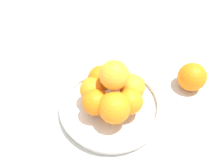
{
  "coord_description": "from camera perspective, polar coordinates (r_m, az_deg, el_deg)",
  "views": [
    {
      "loc": [
        0.22,
        0.27,
        0.49
      ],
      "look_at": [
        0.0,
        0.0,
        0.1
      ],
      "focal_mm": 35.0,
      "sensor_mm": 36.0,
      "label": 1
    }
  ],
  "objects": [
    {
      "name": "ground_plane",
      "position": [
        0.61,
        0.0,
        -6.31
      ],
      "size": [
        4.0,
        4.0,
        0.0
      ],
      "primitive_type": "plane",
      "color": "beige"
    },
    {
      "name": "fruit_bowl",
      "position": [
        0.59,
        0.0,
        -5.26
      ],
      "size": [
        0.28,
        0.28,
        0.04
      ],
      "color": "silver",
      "rests_on": "ground_plane"
    },
    {
      "name": "orange_pile",
      "position": [
        0.54,
        0.14,
        -1.63
      ],
      "size": [
        0.17,
        0.17,
        0.13
      ],
      "color": "orange",
      "rests_on": "fruit_bowl"
    },
    {
      "name": "stray_orange",
      "position": [
        0.67,
        20.16,
        1.76
      ],
      "size": [
        0.08,
        0.08,
        0.08
      ],
      "primitive_type": "sphere",
      "color": "orange",
      "rests_on": "ground_plane"
    }
  ]
}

